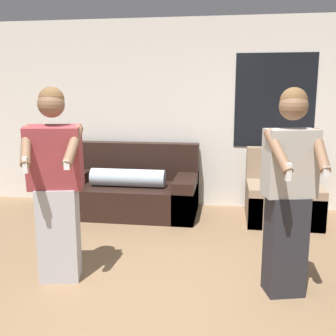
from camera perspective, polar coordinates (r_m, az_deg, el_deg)
ground_plane at (r=3.13m, az=-4.14°, el=-21.38°), size 14.00×14.00×0.00m
wall_back at (r=5.78m, az=2.75°, el=7.81°), size 6.57×0.07×2.70m
couch at (r=5.56m, az=-5.35°, el=-3.22°), size 1.84×0.99×0.95m
armchair at (r=5.43m, az=16.21°, el=-4.18°), size 0.93×0.87×0.92m
side_table at (r=6.12m, az=-16.28°, el=-0.09°), size 0.51×0.47×0.79m
person_left at (r=3.55m, az=-15.94°, el=-2.55°), size 0.52×0.55×1.72m
person_right at (r=3.33m, az=17.11°, el=-3.36°), size 0.49×0.52×1.71m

